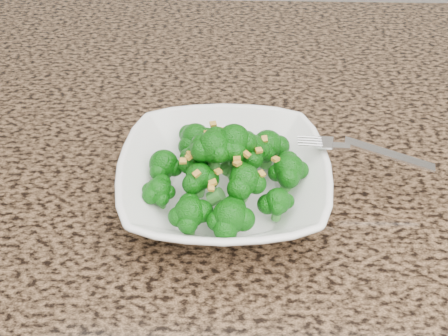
# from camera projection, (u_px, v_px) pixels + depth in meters

# --- Properties ---
(granite_counter) EXTENTS (1.64, 1.04, 0.03)m
(granite_counter) POSITION_uv_depth(u_px,v_px,m) (304.00, 191.00, 0.69)
(granite_counter) COLOR brown
(granite_counter) RESTS_ON cabinet
(bowl) EXTENTS (0.24, 0.24, 0.06)m
(bowl) POSITION_uv_depth(u_px,v_px,m) (224.00, 182.00, 0.64)
(bowl) COLOR white
(bowl) RESTS_ON granite_counter
(broccoli_pile) EXTENTS (0.21, 0.21, 0.06)m
(broccoli_pile) POSITION_uv_depth(u_px,v_px,m) (224.00, 139.00, 0.60)
(broccoli_pile) COLOR #0D5F0A
(broccoli_pile) RESTS_ON bowl
(garlic_topping) EXTENTS (0.12, 0.12, 0.01)m
(garlic_topping) POSITION_uv_depth(u_px,v_px,m) (224.00, 112.00, 0.57)
(garlic_topping) COLOR gold
(garlic_topping) RESTS_ON broccoli_pile
(fork) EXTENTS (0.18, 0.06, 0.01)m
(fork) POSITION_uv_depth(u_px,v_px,m) (344.00, 146.00, 0.63)
(fork) COLOR silver
(fork) RESTS_ON bowl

